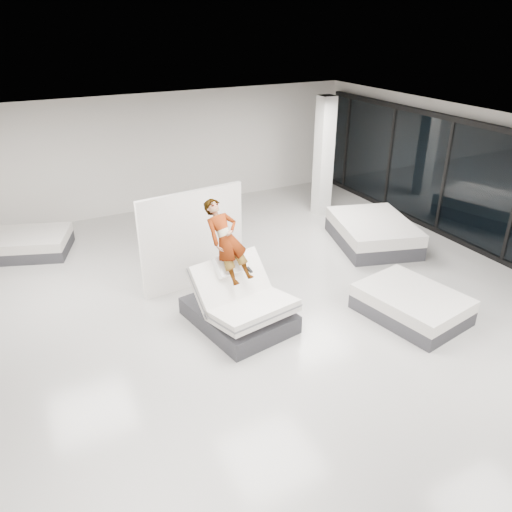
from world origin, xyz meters
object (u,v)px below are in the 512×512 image
(hero_bed, at_px, (240,306))
(person, at_px, (228,258))
(column, at_px, (324,157))
(divider_panel, at_px, (193,240))
(flat_bed_right_far, at_px, (373,232))
(flat_bed_left_far, at_px, (29,244))
(flat_bed_right_near, at_px, (411,304))
(remote, at_px, (250,270))

(hero_bed, distance_m, person, 0.91)
(person, relative_size, column, 0.48)
(column, bearing_deg, divider_panel, -153.88)
(flat_bed_right_far, xyz_separation_m, flat_bed_left_far, (-7.48, 3.24, -0.06))
(flat_bed_right_far, bearing_deg, hero_bed, -158.93)
(divider_panel, height_order, flat_bed_left_far, divider_panel)
(person, distance_m, divider_panel, 1.44)
(flat_bed_right_near, height_order, flat_bed_left_far, flat_bed_right_near)
(remote, bearing_deg, divider_panel, 93.16)
(flat_bed_left_far, xyz_separation_m, column, (7.54, -0.90, 1.36))
(remote, relative_size, flat_bed_right_near, 0.07)
(remote, relative_size, flat_bed_right_far, 0.05)
(hero_bed, distance_m, divider_panel, 1.88)
(divider_panel, distance_m, flat_bed_right_near, 4.37)
(remote, height_order, column, column)
(flat_bed_left_far, bearing_deg, person, -56.31)
(hero_bed, height_order, flat_bed_right_near, hero_bed)
(hero_bed, height_order, remote, hero_bed)
(column, bearing_deg, remote, -136.52)
(flat_bed_right_far, xyz_separation_m, column, (0.06, 2.34, 1.29))
(remote, xyz_separation_m, flat_bed_right_far, (4.15, 1.65, -0.73))
(hero_bed, bearing_deg, flat_bed_right_near, -22.41)
(divider_panel, distance_m, flat_bed_left_far, 4.38)
(flat_bed_right_near, xyz_separation_m, flat_bed_left_far, (-6.05, 6.13, -0.01))
(divider_panel, xyz_separation_m, flat_bed_left_far, (-2.93, 3.16, -0.77))
(remote, relative_size, divider_panel, 0.06)
(flat_bed_left_far, height_order, column, column)
(remote, bearing_deg, column, 33.48)
(divider_panel, bearing_deg, flat_bed_left_far, 126.32)
(hero_bed, relative_size, column, 0.65)
(flat_bed_right_near, relative_size, flat_bed_left_far, 0.97)
(person, bearing_deg, flat_bed_right_near, -37.32)
(person, bearing_deg, divider_panel, 85.08)
(remote, height_order, divider_panel, divider_panel)
(hero_bed, height_order, flat_bed_left_far, hero_bed)
(divider_panel, distance_m, flat_bed_right_far, 4.61)
(remote, bearing_deg, flat_bed_left_far, 114.28)
(divider_panel, bearing_deg, remote, -83.34)
(hero_bed, bearing_deg, column, 42.25)
(remote, xyz_separation_m, flat_bed_left_far, (-3.33, 4.89, -0.80))
(person, bearing_deg, column, 29.40)
(divider_panel, bearing_deg, flat_bed_right_near, -50.06)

